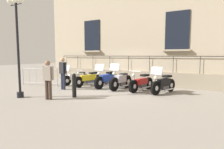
# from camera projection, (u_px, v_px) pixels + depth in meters

# --- Properties ---
(ground_plane) EXTENTS (60.00, 60.00, 0.00)m
(ground_plane) POSITION_uv_depth(u_px,v_px,m) (113.00, 89.00, 10.50)
(ground_plane) COLOR gray
(building_facade) EXTENTS (0.82, 13.29, 8.12)m
(building_facade) POSITION_uv_depth(u_px,v_px,m) (132.00, 23.00, 12.22)
(building_facade) COLOR tan
(building_facade) RESTS_ON ground_plane
(motorcycle_white) EXTENTS (2.10, 0.78, 1.26)m
(motorcycle_white) POSITION_uv_depth(u_px,v_px,m) (76.00, 78.00, 12.00)
(motorcycle_white) COLOR black
(motorcycle_white) RESTS_ON ground_plane
(motorcycle_yellow) EXTENTS (2.09, 0.83, 1.01)m
(motorcycle_yellow) POSITION_uv_depth(u_px,v_px,m) (89.00, 79.00, 11.32)
(motorcycle_yellow) COLOR black
(motorcycle_yellow) RESTS_ON ground_plane
(motorcycle_blue) EXTENTS (2.20, 0.70, 1.38)m
(motorcycle_blue) POSITION_uv_depth(u_px,v_px,m) (107.00, 79.00, 10.88)
(motorcycle_blue) COLOR black
(motorcycle_blue) RESTS_ON ground_plane
(motorcycle_silver) EXTENTS (2.02, 0.68, 1.43)m
(motorcycle_silver) POSITION_uv_depth(u_px,v_px,m) (121.00, 81.00, 10.24)
(motorcycle_silver) COLOR black
(motorcycle_silver) RESTS_ON ground_plane
(motorcycle_red) EXTENTS (2.06, 0.81, 1.08)m
(motorcycle_red) POSITION_uv_depth(u_px,v_px,m) (141.00, 83.00, 9.85)
(motorcycle_red) COLOR black
(motorcycle_red) RESTS_ON ground_plane
(motorcycle_black) EXTENTS (1.89, 0.90, 1.32)m
(motorcycle_black) POSITION_uv_depth(u_px,v_px,m) (163.00, 84.00, 9.21)
(motorcycle_black) COLOR black
(motorcycle_black) RESTS_ON ground_plane
(lamppost) EXTENTS (0.29, 0.99, 4.31)m
(lamppost) POSITION_uv_depth(u_px,v_px,m) (17.00, 29.00, 8.04)
(lamppost) COLOR black
(lamppost) RESTS_ON ground_plane
(crowd_barrier) EXTENTS (0.64, 2.40, 1.05)m
(crowd_barrier) POSITION_uv_depth(u_px,v_px,m) (39.00, 76.00, 11.57)
(crowd_barrier) COLOR #B7B7BF
(crowd_barrier) RESTS_ON ground_plane
(bollard) EXTENTS (0.18, 0.18, 1.07)m
(bollard) POSITION_uv_depth(u_px,v_px,m) (74.00, 85.00, 8.31)
(bollard) COLOR black
(bollard) RESTS_ON ground_plane
(pedestrian_standing) EXTENTS (0.31, 0.52, 1.64)m
(pedestrian_standing) POSITION_uv_depth(u_px,v_px,m) (48.00, 78.00, 7.86)
(pedestrian_standing) COLOR #47382D
(pedestrian_standing) RESTS_ON ground_plane
(pedestrian_walking) EXTENTS (0.27, 0.53, 1.74)m
(pedestrian_walking) POSITION_uv_depth(u_px,v_px,m) (63.00, 71.00, 10.15)
(pedestrian_walking) COLOR #23283D
(pedestrian_walking) RESTS_ON ground_plane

